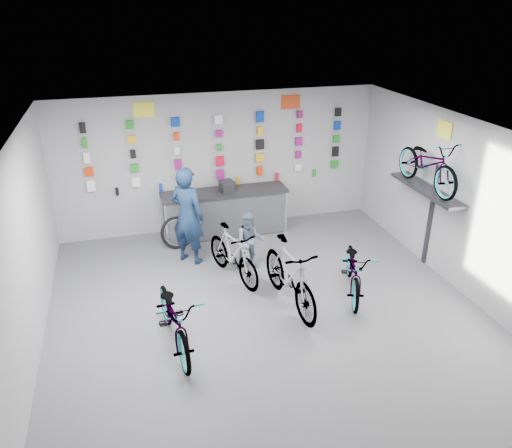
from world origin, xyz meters
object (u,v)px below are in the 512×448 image
object	(u,v)px
bike_left	(174,317)
customer	(250,241)
counter	(225,213)
bike_right	(354,269)
bike_center	(290,275)
bike_service	(233,254)
clerk	(188,216)

from	to	relation	value
bike_left	customer	bearing A→B (deg)	44.03
counter	bike_right	size ratio (longest dim) A/B	1.52
bike_center	bike_service	distance (m)	1.33
bike_right	counter	bearing A→B (deg)	139.56
bike_right	bike_service	distance (m)	2.18
bike_service	clerk	size ratio (longest dim) A/B	0.87
bike_center	bike_right	distance (m)	1.22
bike_right	clerk	size ratio (longest dim) A/B	0.92
bike_left	clerk	bearing A→B (deg)	71.19
bike_left	bike_service	xyz separation A→B (m)	(1.28, 1.67, 0.01)
bike_service	customer	bearing A→B (deg)	18.03
clerk	customer	xyz separation A→B (m)	(1.07, -0.60, -0.39)
clerk	bike_left	bearing A→B (deg)	118.57
bike_left	bike_center	size ratio (longest dim) A/B	0.97
bike_right	bike_service	xyz separation A→B (m)	(-1.91, 1.04, 0.04)
clerk	customer	world-z (taller)	clerk
bike_left	bike_service	distance (m)	2.10
customer	bike_service	bearing A→B (deg)	-135.57
bike_right	clerk	world-z (taller)	clerk
bike_center	bike_service	xyz separation A→B (m)	(-0.70, 1.12, -0.08)
counter	bike_service	bearing A→B (deg)	-98.06
counter	bike_service	distance (m)	1.94
bike_center	clerk	xyz separation A→B (m)	(-1.37, 2.01, 0.38)
counter	bike_service	xyz separation A→B (m)	(-0.27, -1.92, 0.02)
counter	bike_left	size ratio (longest dim) A/B	1.44
bike_left	bike_center	world-z (taller)	bike_center
bike_right	customer	bearing A→B (deg)	159.08
bike_center	customer	world-z (taller)	bike_center
bike_service	clerk	xyz separation A→B (m)	(-0.67, 0.89, 0.46)
clerk	customer	size ratio (longest dim) A/B	1.68
bike_right	clerk	xyz separation A→B (m)	(-2.58, 1.93, 0.50)
bike_center	clerk	world-z (taller)	clerk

